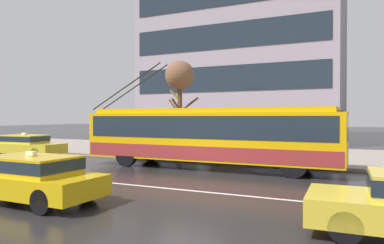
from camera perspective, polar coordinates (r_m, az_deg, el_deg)
The scene contains 10 objects.
ground_plane at distance 12.95m, azimuth -1.26°, elevation -9.56°, with size 160.00×160.00×0.00m, color #252325.
sidewalk_slab at distance 22.53m, azimuth 10.51°, elevation -4.96°, with size 80.00×10.00×0.14m, color gray.
lane_centre_line at distance 11.91m, azimuth -3.87°, elevation -10.47°, with size 72.00×0.14×0.01m, color silver.
trolleybus at distance 16.35m, azimuth 2.70°, elevation -2.07°, with size 12.20×2.58×4.92m.
taxi_queued_behind_bus at distance 23.39m, azimuth -24.91°, elevation -3.25°, with size 4.69×2.01×1.39m.
taxi_oncoming_near at distance 10.94m, azimuth -24.52°, elevation -7.84°, with size 4.45×1.81×1.39m.
bus_shelter at distance 19.62m, azimuth 4.76°, elevation -0.32°, with size 3.69×1.52×2.45m.
pedestrian_at_shelter at distance 20.89m, azimuth 5.13°, elevation -0.70°, with size 1.33×1.33×1.99m.
pedestrian_approaching_curb at distance 21.00m, azimuth -1.91°, elevation -0.45°, with size 1.39×1.39×2.09m.
street_tree_bare at distance 22.37m, azimuth -1.96°, elevation 6.98°, with size 2.13×1.82×5.68m.
Camera 1 is at (5.67, -11.41, 2.34)m, focal length 33.58 mm.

